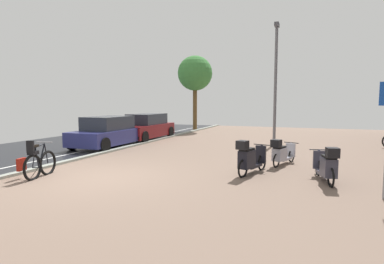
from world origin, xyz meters
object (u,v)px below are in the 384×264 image
at_px(scooter_far, 327,166).
at_px(street_tree, 195,74).
at_px(bicycle_foreground, 38,163).
at_px(lamp_post, 276,78).
at_px(parked_car_far, 146,127).
at_px(scooter_near, 281,153).
at_px(scooter_mid, 250,158).
at_px(parked_car_near, 108,132).

xyz_separation_m(scooter_far, street_tree, (-8.50, 13.04, 3.70)).
relative_size(bicycle_foreground, lamp_post, 0.24).
relative_size(parked_car_far, street_tree, 0.76).
relative_size(scooter_near, scooter_mid, 0.94).
relative_size(bicycle_foreground, parked_car_far, 0.33).
bearing_deg(parked_car_near, bicycle_foreground, -72.29).
xyz_separation_m(scooter_far, parked_car_near, (-9.28, 3.53, 0.22)).
relative_size(scooter_near, street_tree, 0.30).
bearing_deg(scooter_near, parked_car_near, 168.50).
height_order(bicycle_foreground, scooter_mid, bicycle_foreground).
height_order(lamp_post, street_tree, lamp_post).
distance_m(scooter_far, lamp_post, 7.67).
bearing_deg(bicycle_foreground, scooter_near, 33.93).
bearing_deg(parked_car_far, scooter_mid, -43.00).
xyz_separation_m(parked_car_far, lamp_post, (7.05, 0.01, 2.54)).
relative_size(parked_car_near, lamp_post, 0.68).
distance_m(parked_car_near, lamp_post, 8.32).
height_order(scooter_near, street_tree, street_tree).
distance_m(scooter_mid, scooter_far, 2.04).
relative_size(scooter_mid, parked_car_far, 0.41).
bearing_deg(street_tree, parked_car_far, -95.79).
distance_m(scooter_near, scooter_mid, 1.86).
relative_size(parked_car_far, lamp_post, 0.72).
bearing_deg(scooter_far, street_tree, 123.11).
xyz_separation_m(scooter_near, scooter_far, (1.30, -1.91, 0.04)).
distance_m(parked_car_far, street_tree, 7.14).
distance_m(scooter_near, parked_car_far, 9.25).
xyz_separation_m(scooter_near, parked_car_near, (-7.98, 1.62, 0.26)).
height_order(bicycle_foreground, lamp_post, lamp_post).
bearing_deg(lamp_post, scooter_mid, -89.56).
bearing_deg(lamp_post, bicycle_foreground, -120.59).
distance_m(scooter_near, scooter_far, 2.31).
xyz_separation_m(bicycle_foreground, parked_car_far, (-1.69, 9.05, 0.28)).
height_order(scooter_near, scooter_mid, scooter_mid).
distance_m(lamp_post, street_tree, 8.97).
distance_m(bicycle_foreground, street_tree, 15.75).
xyz_separation_m(scooter_mid, lamp_post, (-0.05, 6.63, 2.74)).
relative_size(scooter_mid, scooter_far, 0.99).
distance_m(scooter_far, parked_car_near, 9.93).
distance_m(bicycle_foreground, parked_car_far, 9.21).
distance_m(bicycle_foreground, scooter_far, 7.76).
bearing_deg(scooter_far, bicycle_foreground, -163.36).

